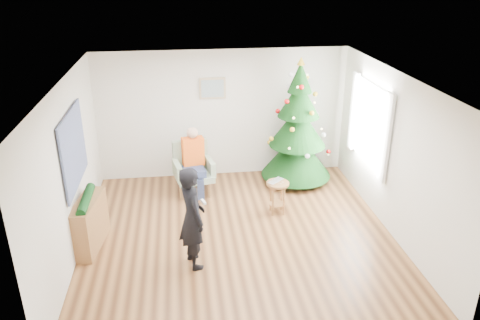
{
  "coord_description": "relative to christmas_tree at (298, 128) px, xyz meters",
  "views": [
    {
      "loc": [
        -0.83,
        -6.48,
        4.16
      ],
      "look_at": [
        0.1,
        0.6,
        1.1
      ],
      "focal_mm": 35.0,
      "sensor_mm": 36.0,
      "label": 1
    }
  ],
  "objects": [
    {
      "name": "seated_person",
      "position": [
        -2.07,
        -0.28,
        -0.47
      ],
      "size": [
        0.46,
        0.62,
        1.29
      ],
      "rotation": [
        0.0,
        0.0,
        0.19
      ],
      "color": "navy",
      "rests_on": "armchair"
    },
    {
      "name": "armchair",
      "position": [
        -2.08,
        -0.23,
        -0.77
      ],
      "size": [
        0.82,
        0.78,
        0.98
      ],
      "rotation": [
        0.0,
        0.0,
        0.19
      ],
      "color": "#8CA383",
      "rests_on": "floor"
    },
    {
      "name": "game_controller",
      "position": [
        -2.01,
        -2.64,
        -0.09
      ],
      "size": [
        0.07,
        0.13,
        0.04
      ],
      "primitive_type": "cube",
      "rotation": [
        0.0,
        0.0,
        0.3
      ],
      "color": "white",
      "rests_on": "standing_man"
    },
    {
      "name": "tapestry",
      "position": [
        -3.88,
        -1.67,
        0.42
      ],
      "size": [
        0.03,
        1.5,
        1.15
      ],
      "primitive_type": "cube",
      "color": "black",
      "rests_on": "wall_left"
    },
    {
      "name": "wall_left",
      "position": [
        -3.92,
        -1.97,
        0.17
      ],
      "size": [
        0.0,
        5.0,
        5.0
      ],
      "primitive_type": "plane",
      "rotation": [
        1.57,
        0.0,
        1.57
      ],
      "color": "silver",
      "rests_on": "floor"
    },
    {
      "name": "console",
      "position": [
        -3.75,
        -1.93,
        -0.73
      ],
      "size": [
        0.45,
        1.03,
        0.8
      ],
      "primitive_type": "cube",
      "rotation": [
        0.0,
        0.0,
        -0.15
      ],
      "color": "brown",
      "rests_on": "floor"
    },
    {
      "name": "framed_picture",
      "position": [
        -1.62,
        0.5,
        0.72
      ],
      "size": [
        0.52,
        0.05,
        0.42
      ],
      "color": "tan",
      "rests_on": "wall_back"
    },
    {
      "name": "floor",
      "position": [
        -1.42,
        -1.97,
        -1.13
      ],
      "size": [
        5.0,
        5.0,
        0.0
      ],
      "primitive_type": "plane",
      "color": "brown",
      "rests_on": "ground"
    },
    {
      "name": "curtains",
      "position": [
        1.02,
        -0.97,
        0.37
      ],
      "size": [
        0.05,
        1.75,
        1.5
      ],
      "color": "white",
      "rests_on": "wall_right"
    },
    {
      "name": "christmas_tree",
      "position": [
        0.0,
        0.0,
        0.0
      ],
      "size": [
        1.39,
        1.39,
        2.52
      ],
      "rotation": [
        0.0,
        0.0,
        -0.18
      ],
      "color": "#3F2816",
      "rests_on": "floor"
    },
    {
      "name": "window_panel",
      "position": [
        1.05,
        -0.97,
        0.37
      ],
      "size": [
        0.04,
        1.3,
        1.4
      ],
      "primitive_type": "cube",
      "color": "white",
      "rests_on": "wall_right"
    },
    {
      "name": "wall_back",
      "position": [
        -1.42,
        0.53,
        0.17
      ],
      "size": [
        5.0,
        0.0,
        5.0
      ],
      "primitive_type": "plane",
      "rotation": [
        1.57,
        0.0,
        0.0
      ],
      "color": "silver",
      "rests_on": "floor"
    },
    {
      "name": "ceiling",
      "position": [
        -1.42,
        -1.97,
        1.47
      ],
      "size": [
        5.0,
        5.0,
        0.0
      ],
      "primitive_type": "plane",
      "rotation": [
        3.14,
        0.0,
        0.0
      ],
      "color": "white",
      "rests_on": "wall_back"
    },
    {
      "name": "laptop",
      "position": [
        -0.64,
        -1.27,
        -0.53
      ],
      "size": [
        0.38,
        0.37,
        0.03
      ],
      "primitive_type": "imported",
      "rotation": [
        0.0,
        0.0,
        0.73
      ],
      "color": "silver",
      "rests_on": "stool"
    },
    {
      "name": "garland",
      "position": [
        -3.75,
        -1.93,
        -0.31
      ],
      "size": [
        0.14,
        0.9,
        0.14
      ],
      "primitive_type": "cylinder",
      "rotation": [
        1.57,
        0.0,
        0.0
      ],
      "color": "black",
      "rests_on": "console"
    },
    {
      "name": "wall_front",
      "position": [
        -1.42,
        -4.47,
        0.17
      ],
      "size": [
        5.0,
        0.0,
        5.0
      ],
      "primitive_type": "plane",
      "rotation": [
        -1.57,
        0.0,
        0.0
      ],
      "color": "silver",
      "rests_on": "floor"
    },
    {
      "name": "stool",
      "position": [
        -0.64,
        -1.27,
        -0.83
      ],
      "size": [
        0.4,
        0.4,
        0.6
      ],
      "rotation": [
        0.0,
        0.0,
        0.38
      ],
      "color": "brown",
      "rests_on": "floor"
    },
    {
      "name": "wall_right",
      "position": [
        1.08,
        -1.97,
        0.17
      ],
      "size": [
        0.0,
        5.0,
        5.0
      ],
      "primitive_type": "plane",
      "rotation": [
        1.57,
        0.0,
        -1.57
      ],
      "color": "silver",
      "rests_on": "floor"
    },
    {
      "name": "standing_man",
      "position": [
        -2.17,
        -2.61,
        -0.35
      ],
      "size": [
        0.53,
        0.65,
        1.56
      ],
      "primitive_type": "imported",
      "rotation": [
        0.0,
        0.0,
        1.87
      ],
      "color": "black",
      "rests_on": "floor"
    }
  ]
}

